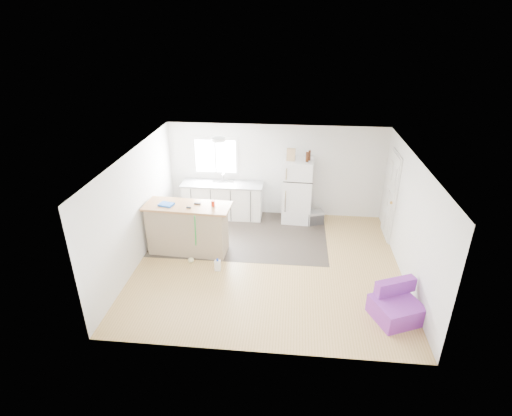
# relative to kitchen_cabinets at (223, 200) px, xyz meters

# --- Properties ---
(room) EXTENTS (5.51, 5.01, 2.41)m
(room) POSITION_rel_kitchen_cabinets_xyz_m (1.35, -2.18, 0.73)
(room) COLOR #AD8748
(room) RESTS_ON ground
(vinyl_zone) EXTENTS (4.05, 2.50, 0.00)m
(vinyl_zone) POSITION_rel_kitchen_cabinets_xyz_m (0.62, -0.93, -0.47)
(vinyl_zone) COLOR #352D28
(vinyl_zone) RESTS_ON floor
(window) EXTENTS (1.18, 0.06, 0.98)m
(window) POSITION_rel_kitchen_cabinets_xyz_m (-0.20, 0.31, 1.08)
(window) COLOR white
(window) RESTS_ON back_wall
(interior_door) EXTENTS (0.11, 0.92, 2.10)m
(interior_door) POSITION_rel_kitchen_cabinets_xyz_m (4.07, -0.63, 0.54)
(interior_door) COLOR white
(interior_door) RESTS_ON right_wall
(ceiling_fixture) EXTENTS (0.30, 0.30, 0.07)m
(ceiling_fixture) POSITION_rel_kitchen_cabinets_xyz_m (0.15, -0.98, 1.89)
(ceiling_fixture) COLOR white
(ceiling_fixture) RESTS_ON ceiling
(kitchen_cabinets) EXTENTS (2.08, 0.65, 1.21)m
(kitchen_cabinets) POSITION_rel_kitchen_cabinets_xyz_m (0.00, 0.00, 0.00)
(kitchen_cabinets) COLOR white
(kitchen_cabinets) RESTS_ON floor
(peninsula) EXTENTS (1.89, 0.81, 1.14)m
(peninsula) POSITION_rel_kitchen_cabinets_xyz_m (-0.46, -1.81, 0.10)
(peninsula) COLOR tan
(peninsula) RESTS_ON floor
(refrigerator) EXTENTS (0.75, 0.72, 1.63)m
(refrigerator) POSITION_rel_kitchen_cabinets_xyz_m (1.92, -0.03, 0.34)
(refrigerator) COLOR white
(refrigerator) RESTS_ON floor
(cooler) EXTENTS (0.52, 0.43, 0.34)m
(cooler) POSITION_rel_kitchen_cabinets_xyz_m (2.38, -0.19, -0.30)
(cooler) COLOR #323134
(cooler) RESTS_ON floor
(purple_seat) EXTENTS (0.97, 0.97, 0.62)m
(purple_seat) POSITION_rel_kitchen_cabinets_xyz_m (3.67, -3.61, -0.25)
(purple_seat) COLOR #722D93
(purple_seat) RESTS_ON floor
(cleaner_jug) EXTENTS (0.13, 0.10, 0.28)m
(cleaner_jug) POSITION_rel_kitchen_cabinets_xyz_m (0.32, -2.51, -0.35)
(cleaner_jug) COLOR white
(cleaner_jug) RESTS_ON floor
(mop) EXTENTS (0.24, 0.32, 1.15)m
(mop) POSITION_rel_kitchen_cabinets_xyz_m (-0.27, -2.24, -0.24)
(mop) COLOR green
(mop) RESTS_ON floor
(red_cup) EXTENTS (0.09, 0.09, 0.12)m
(red_cup) POSITION_rel_kitchen_cabinets_xyz_m (0.13, -1.80, 0.72)
(red_cup) COLOR red
(red_cup) RESTS_ON peninsula
(blue_tray) EXTENTS (0.34, 0.29, 0.04)m
(blue_tray) POSITION_rel_kitchen_cabinets_xyz_m (-0.87, -1.86, 0.68)
(blue_tray) COLOR blue
(blue_tray) RESTS_ON peninsula
(tool_a) EXTENTS (0.14, 0.06, 0.03)m
(tool_a) POSITION_rel_kitchen_cabinets_xyz_m (-0.22, -1.75, 0.68)
(tool_a) COLOR black
(tool_a) RESTS_ON peninsula
(tool_b) EXTENTS (0.10, 0.05, 0.03)m
(tool_b) POSITION_rel_kitchen_cabinets_xyz_m (-0.36, -1.96, 0.68)
(tool_b) COLOR black
(tool_b) RESTS_ON peninsula
(cardboard_box) EXTENTS (0.21, 0.12, 0.30)m
(cardboard_box) POSITION_rel_kitchen_cabinets_xyz_m (1.72, -0.08, 1.30)
(cardboard_box) COLOR tan
(cardboard_box) RESTS_ON refrigerator
(bottle_left) EXTENTS (0.09, 0.09, 0.25)m
(bottle_left) POSITION_rel_kitchen_cabinets_xyz_m (2.11, -0.13, 1.28)
(bottle_left) COLOR #38190A
(bottle_left) RESTS_ON refrigerator
(bottle_right) EXTENTS (0.07, 0.07, 0.25)m
(bottle_right) POSITION_rel_kitchen_cabinets_xyz_m (2.17, -0.01, 1.28)
(bottle_right) COLOR #38190A
(bottle_right) RESTS_ON refrigerator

